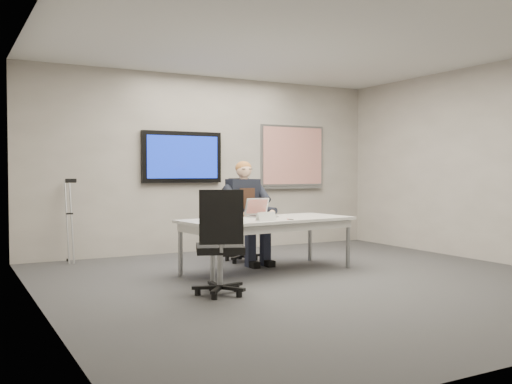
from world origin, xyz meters
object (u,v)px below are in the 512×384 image
office_chair_near (220,263)px  laptop (260,212)px  office_chair_far (241,238)px  seated_person (249,222)px  conference_table (267,224)px

office_chair_near → laptop: 1.73m
office_chair_far → laptop: bearing=-94.0°
office_chair_near → laptop: office_chair_near is taller
seated_person → laptop: seated_person is taller
office_chair_far → laptop: (-0.08, -0.71, 0.42)m
office_chair_near → seated_person: 2.09m
laptop → seated_person: bearing=77.1°
seated_person → office_chair_far: bearing=90.3°
office_chair_near → seated_person: (1.22, 1.68, 0.23)m
laptop → office_chair_near: bearing=-136.5°
laptop → conference_table: bearing=-100.5°
conference_table → office_chair_near: size_ratio=2.10×
conference_table → office_chair_far: (0.11, 0.96, -0.28)m
seated_person → office_chair_near: bearing=-125.4°
office_chair_far → seated_person: size_ratio=0.73×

